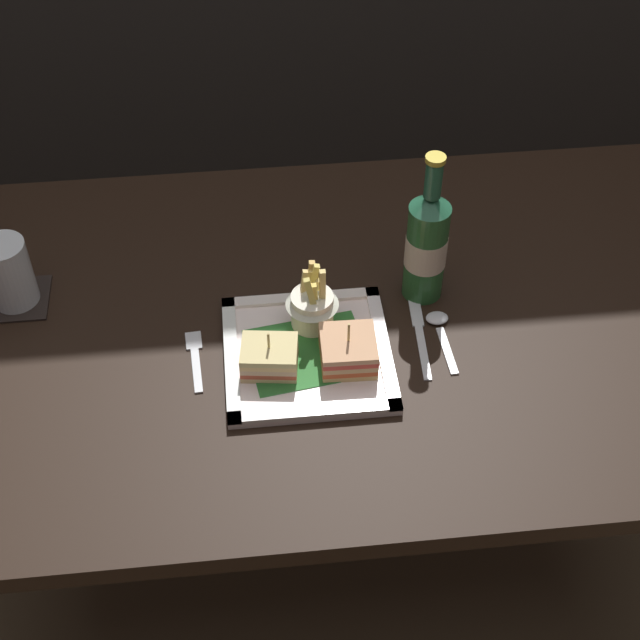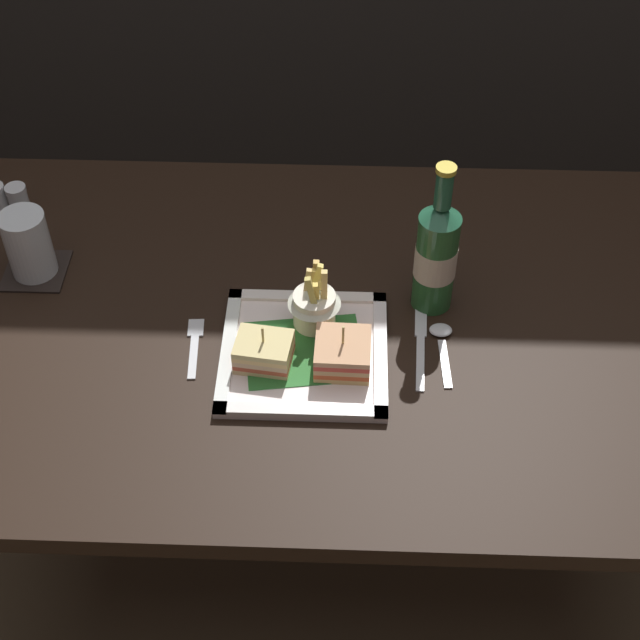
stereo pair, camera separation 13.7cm
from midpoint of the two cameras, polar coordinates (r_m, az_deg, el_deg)
ground_plane at (r=2.09m, az=-1.41°, el=-14.89°), size 6.00×6.00×0.00m
dining_table at (r=1.54m, az=-1.85°, el=-2.91°), size 1.39×0.80×0.77m
square_plate at (r=1.41m, az=-3.53°, el=-2.23°), size 0.25×0.25×0.02m
sandwich_half_left at (r=1.37m, az=-5.91°, el=-2.39°), size 0.09×0.07×0.07m
sandwich_half_right at (r=1.37m, az=-1.13°, el=-2.02°), size 0.08×0.08×0.08m
fries_cup at (r=1.41m, az=-3.23°, el=0.88°), size 0.08×0.08×0.11m
beer_bottle at (r=1.44m, az=3.76°, el=4.48°), size 0.06×0.06×0.26m
drink_coaster at (r=1.59m, az=-20.17°, el=1.06°), size 0.10×0.10×0.00m
water_glass at (r=1.55m, az=-20.64°, el=2.41°), size 0.07×0.07×0.11m
fork at (r=1.43m, az=-10.25°, el=-2.35°), size 0.03×0.12×0.00m
knife at (r=1.45m, az=3.34°, el=-0.82°), size 0.02×0.18×0.00m
spoon at (r=1.45m, az=4.57°, el=-0.52°), size 0.04×0.13×0.01m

